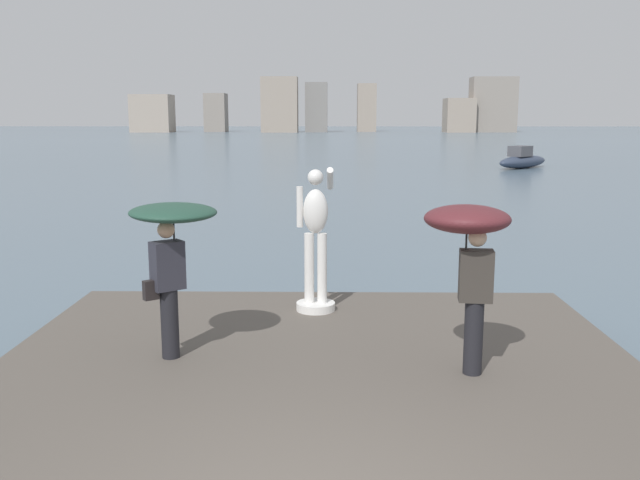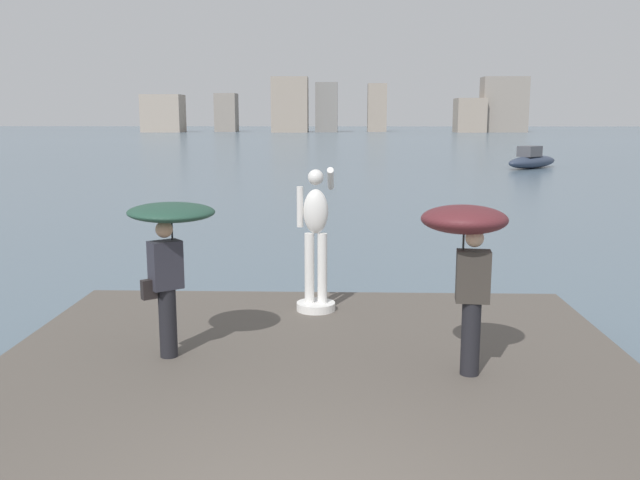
{
  "view_description": "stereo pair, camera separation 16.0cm",
  "coord_description": "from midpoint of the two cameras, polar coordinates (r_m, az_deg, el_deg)",
  "views": [
    {
      "loc": [
        0.17,
        -4.54,
        3.38
      ],
      "look_at": [
        0.0,
        5.57,
        1.55
      ],
      "focal_mm": 38.38,
      "sensor_mm": 36.0,
      "label": 1
    },
    {
      "loc": [
        0.32,
        -4.54,
        3.38
      ],
      "look_at": [
        0.0,
        5.57,
        1.55
      ],
      "focal_mm": 38.38,
      "sensor_mm": 36.0,
      "label": 2
    }
  ],
  "objects": [
    {
      "name": "ground_plane",
      "position": [
        44.67,
        0.62,
        5.91
      ],
      "size": [
        400.0,
        400.0,
        0.0
      ],
      "primitive_type": "plane",
      "color": "slate"
    },
    {
      "name": "onlooker_right",
      "position": [
        7.97,
        11.78,
        0.06
      ],
      "size": [
        1.08,
        1.08,
        2.0
      ],
      "color": "black",
      "rests_on": "pier"
    },
    {
      "name": "statue_white_figure",
      "position": [
        10.51,
        -0.81,
        -0.48
      ],
      "size": [
        0.6,
        0.86,
        2.23
      ],
      "color": "white",
      "rests_on": "pier"
    },
    {
      "name": "onlooker_left",
      "position": [
        8.6,
        -12.81,
        0.3
      ],
      "size": [
        1.51,
        1.51,
        1.94
      ],
      "color": "black",
      "rests_on": "pier"
    },
    {
      "name": "pier",
      "position": [
        7.22,
        -1.15,
        -15.86
      ],
      "size": [
        7.97,
        9.89,
        0.4
      ],
      "primitive_type": "cube",
      "color": "#564F47",
      "rests_on": "ground"
    },
    {
      "name": "distant_skyline",
      "position": [
        153.11,
        1.24,
        10.88
      ],
      "size": [
        83.83,
        11.65,
        11.84
      ],
      "color": "#A89989",
      "rests_on": "ground"
    },
    {
      "name": "boat_near",
      "position": [
        47.63,
        16.43,
        6.4
      ],
      "size": [
        4.76,
        4.76,
        1.48
      ],
      "color": "#2D384C",
      "rests_on": "ground"
    }
  ]
}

